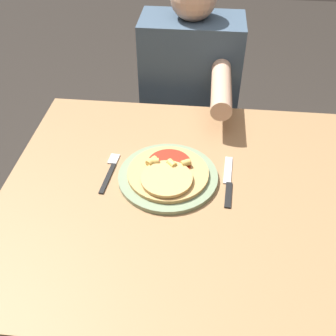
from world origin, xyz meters
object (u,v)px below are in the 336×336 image
(fork, at_px, (110,170))
(person_diner, at_px, (190,95))
(plate, at_px, (168,176))
(pizza, at_px, (168,173))
(knife, at_px, (228,182))
(dining_table, at_px, (182,220))

(fork, relative_size, person_diner, 0.15)
(plate, distance_m, fork, 0.18)
(pizza, relative_size, person_diner, 0.20)
(pizza, xyz_separation_m, fork, (-0.18, 0.02, -0.02))
(plate, height_order, fork, plate)
(pizza, bearing_deg, knife, 0.74)
(dining_table, distance_m, pizza, 0.16)
(plate, bearing_deg, pizza, -97.45)
(dining_table, distance_m, knife, 0.19)
(person_diner, bearing_deg, knife, -76.76)
(plate, height_order, pizza, pizza)
(plate, xyz_separation_m, person_diner, (0.03, 0.62, -0.09))
(dining_table, distance_m, fork, 0.27)
(dining_table, height_order, person_diner, person_diner)
(pizza, relative_size, fork, 1.35)
(fork, xyz_separation_m, knife, (0.35, -0.02, -0.00))
(dining_table, bearing_deg, fork, 163.12)
(pizza, height_order, person_diner, person_diner)
(plate, bearing_deg, fork, 175.28)
(dining_table, distance_m, person_diner, 0.67)
(person_diner, bearing_deg, pizza, -92.93)
(plate, distance_m, person_diner, 0.62)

